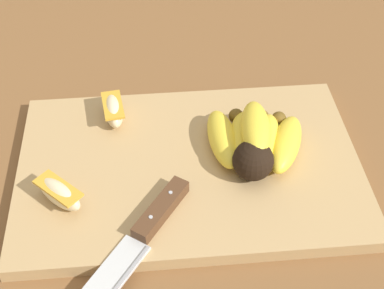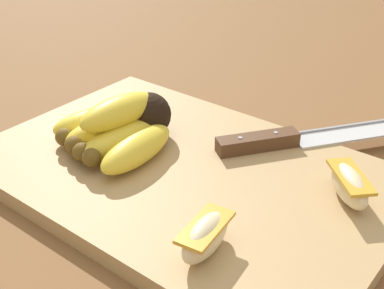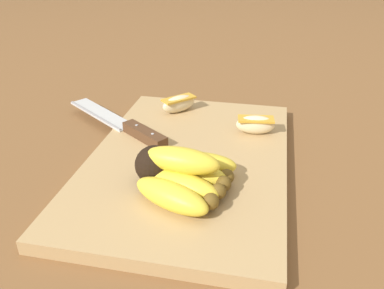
# 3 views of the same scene
# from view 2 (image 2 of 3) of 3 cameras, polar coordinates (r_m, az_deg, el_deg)

# --- Properties ---
(ground_plane) EXTENTS (6.00, 6.00, 0.00)m
(ground_plane) POSITION_cam_2_polar(r_m,az_deg,el_deg) (0.59, 0.25, -4.57)
(ground_plane) COLOR brown
(cutting_board) EXTENTS (0.47, 0.31, 0.02)m
(cutting_board) POSITION_cam_2_polar(r_m,az_deg,el_deg) (0.59, -0.83, -3.30)
(cutting_board) COLOR tan
(cutting_board) RESTS_ON ground_plane
(banana_bunch) EXTENTS (0.15, 0.14, 0.06)m
(banana_bunch) POSITION_cam_2_polar(r_m,az_deg,el_deg) (0.62, -7.84, 1.81)
(banana_bunch) COLOR black
(banana_bunch) RESTS_ON cutting_board
(chefs_knife) EXTENTS (0.19, 0.24, 0.02)m
(chefs_knife) POSITION_cam_2_polar(r_m,az_deg,el_deg) (0.64, 11.23, 0.68)
(chefs_knife) COLOR silver
(chefs_knife) RESTS_ON cutting_board
(apple_wedge_near) EXTENTS (0.07, 0.07, 0.03)m
(apple_wedge_near) POSITION_cam_2_polar(r_m,az_deg,el_deg) (0.55, 16.93, -4.26)
(apple_wedge_near) COLOR beige
(apple_wedge_near) RESTS_ON cutting_board
(apple_wedge_middle) EXTENTS (0.04, 0.07, 0.03)m
(apple_wedge_middle) POSITION_cam_2_polar(r_m,az_deg,el_deg) (0.46, 1.48, -10.04)
(apple_wedge_middle) COLOR beige
(apple_wedge_middle) RESTS_ON cutting_board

